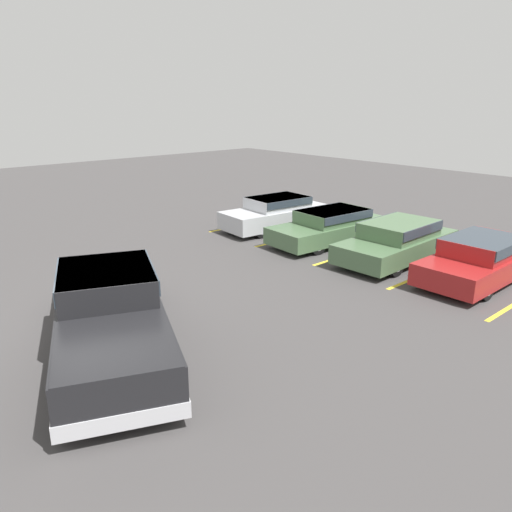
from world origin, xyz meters
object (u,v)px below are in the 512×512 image
at_px(pickup_truck, 110,313).
at_px(parked_sedan_d, 481,258).
at_px(parked_sedan_b, 331,225).
at_px(parked_sedan_c, 397,240).
at_px(parked_sedan_a, 276,212).

xyz_separation_m(pickup_truck, parked_sedan_d, (3.00, 9.64, -0.17)).
height_order(pickup_truck, parked_sedan_b, pickup_truck).
distance_m(pickup_truck, parked_sedan_c, 9.49).
height_order(parked_sedan_c, parked_sedan_d, parked_sedan_c).
bearing_deg(parked_sedan_a, parked_sedan_d, 96.62).
height_order(parked_sedan_b, parked_sedan_d, parked_sedan_d).
height_order(pickup_truck, parked_sedan_d, pickup_truck).
distance_m(parked_sedan_a, parked_sedan_d, 8.02).
distance_m(parked_sedan_b, parked_sedan_c, 2.72).
relative_size(pickup_truck, parked_sedan_a, 1.43).
bearing_deg(parked_sedan_d, parked_sedan_c, -86.77).
bearing_deg(parked_sedan_a, parked_sedan_b, 96.89).
bearing_deg(parked_sedan_d, parked_sedan_a, -88.49).
distance_m(parked_sedan_a, parked_sedan_b, 2.70).
xyz_separation_m(parked_sedan_a, parked_sedan_c, (5.42, 0.09, -0.00)).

